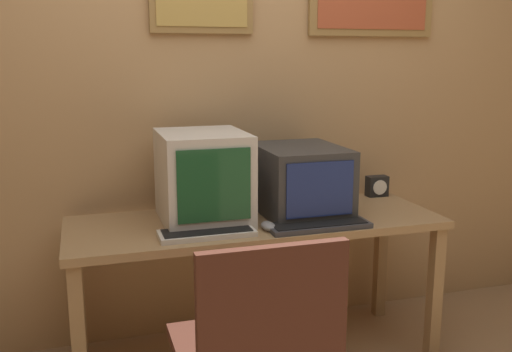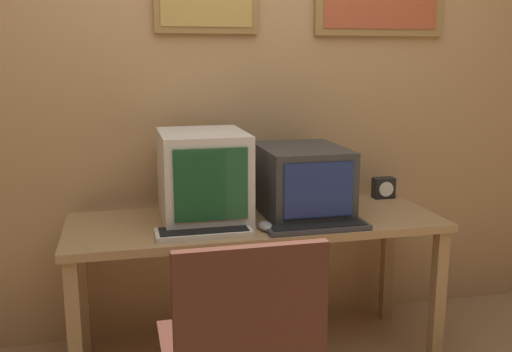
% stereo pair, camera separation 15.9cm
% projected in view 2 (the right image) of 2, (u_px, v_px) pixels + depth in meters
% --- Properties ---
extents(wall_back, '(8.00, 0.08, 2.60)m').
position_uv_depth(wall_back, '(238.00, 85.00, 2.93)').
color(wall_back, tan).
rests_on(wall_back, ground_plane).
extents(desk, '(1.73, 0.62, 0.71)m').
position_uv_depth(desk, '(256.00, 236.00, 2.67)').
color(desk, '#99754C').
rests_on(desk, ground_plane).
extents(monitor_left, '(0.38, 0.46, 0.41)m').
position_uv_depth(monitor_left, '(203.00, 176.00, 2.61)').
color(monitor_left, beige).
rests_on(monitor_left, desk).
extents(monitor_right, '(0.39, 0.49, 0.32)m').
position_uv_depth(monitor_right, '(302.00, 180.00, 2.72)').
color(monitor_right, '#333333').
rests_on(monitor_right, desk).
extents(keyboard_main, '(0.41, 0.16, 0.03)m').
position_uv_depth(keyboard_main, '(203.00, 232.00, 2.42)').
color(keyboard_main, beige).
rests_on(keyboard_main, desk).
extents(keyboard_side, '(0.46, 0.15, 0.03)m').
position_uv_depth(keyboard_side, '(317.00, 226.00, 2.49)').
color(keyboard_side, '#333338').
rests_on(keyboard_side, desk).
extents(mouse_near_keyboard, '(0.06, 0.11, 0.04)m').
position_uv_depth(mouse_near_keyboard, '(266.00, 226.00, 2.48)').
color(mouse_near_keyboard, gray).
rests_on(mouse_near_keyboard, desk).
extents(desk_clock, '(0.11, 0.07, 0.11)m').
position_uv_depth(desk_clock, '(384.00, 188.00, 3.04)').
color(desk_clock, black).
rests_on(desk_clock, desk).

